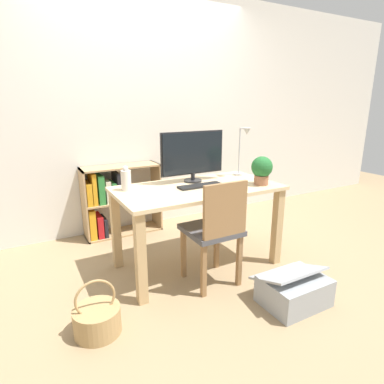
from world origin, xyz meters
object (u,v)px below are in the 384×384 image
at_px(desk_lamp, 243,147).
at_px(storage_box, 293,289).
at_px(keyboard, 200,186).
at_px(potted_plant, 262,169).
at_px(monitor, 193,154).
at_px(chair, 215,228).
at_px(vase, 126,180).
at_px(bookshelf, 109,201).
at_px(basket, 97,319).

height_order(desk_lamp, storage_box, desk_lamp).
distance_m(keyboard, potted_plant, 0.54).
bearing_deg(desk_lamp, monitor, 175.81).
bearing_deg(chair, potted_plant, 22.42).
relative_size(keyboard, potted_plant, 1.59).
distance_m(keyboard, desk_lamp, 0.63).
height_order(vase, chair, vase).
height_order(vase, desk_lamp, desk_lamp).
bearing_deg(storage_box, bookshelf, 113.74).
height_order(keyboard, chair, chair).
xyz_separation_m(desk_lamp, basket, (-1.56, -0.61, -0.91)).
height_order(vase, potted_plant, potted_plant).
bearing_deg(bookshelf, chair, -71.57).
bearing_deg(basket, monitor, 31.96).
distance_m(keyboard, vase, 0.62).
distance_m(desk_lamp, bookshelf, 1.52).
bearing_deg(storage_box, basket, 164.30).
xyz_separation_m(vase, potted_plant, (1.07, -0.38, 0.05)).
height_order(potted_plant, storage_box, potted_plant).
bearing_deg(desk_lamp, potted_plant, -99.64).
xyz_separation_m(potted_plant, chair, (-0.56, -0.15, -0.38)).
xyz_separation_m(desk_lamp, potted_plant, (-0.06, -0.35, -0.15)).
height_order(potted_plant, chair, potted_plant).
height_order(chair, bookshelf, chair).
distance_m(chair, storage_box, 0.71).
distance_m(vase, storage_box, 1.52).
bearing_deg(chair, vase, 141.81).
bearing_deg(vase, bookshelf, 86.11).
distance_m(monitor, desk_lamp, 0.52).
bearing_deg(basket, desk_lamp, 21.43).
relative_size(keyboard, vase, 1.94).
bearing_deg(keyboard, chair, -100.40).
height_order(potted_plant, basket, potted_plant).
height_order(potted_plant, bookshelf, potted_plant).
xyz_separation_m(monitor, bookshelf, (-0.56, 0.85, -0.58)).
distance_m(monitor, storage_box, 1.36).
xyz_separation_m(vase, desk_lamp, (1.13, -0.03, 0.19)).
xyz_separation_m(monitor, potted_plant, (0.46, -0.38, -0.11)).
height_order(bookshelf, basket, bookshelf).
xyz_separation_m(monitor, storage_box, (0.27, -1.02, -0.86)).
height_order(desk_lamp, chair, desk_lamp).
distance_m(potted_plant, bookshelf, 1.66).
distance_m(desk_lamp, potted_plant, 0.38).
height_order(keyboard, desk_lamp, desk_lamp).
bearing_deg(vase, basket, -123.71).
height_order(keyboard, storage_box, keyboard).
distance_m(desk_lamp, chair, 0.95).
distance_m(potted_plant, storage_box, 1.00).
height_order(keyboard, bookshelf, bookshelf).
relative_size(desk_lamp, basket, 1.24).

